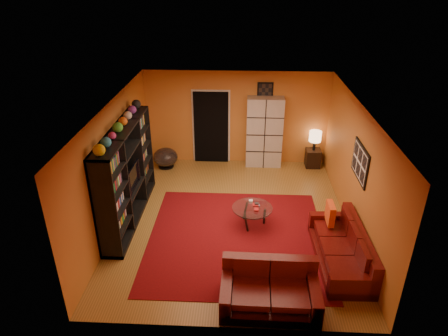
{
  "coord_description": "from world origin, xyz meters",
  "views": [
    {
      "loc": [
        0.16,
        -7.42,
        4.99
      ],
      "look_at": [
        -0.2,
        0.1,
        1.21
      ],
      "focal_mm": 32.0,
      "sensor_mm": 36.0,
      "label": 1
    }
  ],
  "objects_px": {
    "bowl_chair": "(166,157)",
    "side_table": "(313,158)",
    "sofa": "(345,249)",
    "tv": "(130,178)",
    "coffee_table": "(252,210)",
    "storage_cabinet": "(264,132)",
    "table_lamp": "(315,137)",
    "loveseat": "(270,288)",
    "entertainment_unit": "(127,175)"
  },
  "relations": [
    {
      "from": "bowl_chair",
      "to": "table_lamp",
      "type": "height_order",
      "value": "table_lamp"
    },
    {
      "from": "sofa",
      "to": "side_table",
      "type": "bearing_deg",
      "value": 88.24
    },
    {
      "from": "tv",
      "to": "coffee_table",
      "type": "height_order",
      "value": "tv"
    },
    {
      "from": "entertainment_unit",
      "to": "sofa",
      "type": "distance_m",
      "value": 4.67
    },
    {
      "from": "sofa",
      "to": "tv",
      "type": "bearing_deg",
      "value": 161.38
    },
    {
      "from": "tv",
      "to": "side_table",
      "type": "height_order",
      "value": "tv"
    },
    {
      "from": "tv",
      "to": "coffee_table",
      "type": "xyz_separation_m",
      "value": [
        2.64,
        -0.21,
        -0.58
      ]
    },
    {
      "from": "coffee_table",
      "to": "side_table",
      "type": "distance_m",
      "value": 3.43
    },
    {
      "from": "coffee_table",
      "to": "bowl_chair",
      "type": "distance_m",
      "value": 3.59
    },
    {
      "from": "entertainment_unit",
      "to": "coffee_table",
      "type": "xyz_separation_m",
      "value": [
        2.69,
        -0.21,
        -0.66
      ]
    },
    {
      "from": "sofa",
      "to": "table_lamp",
      "type": "bearing_deg",
      "value": 88.24
    },
    {
      "from": "loveseat",
      "to": "side_table",
      "type": "xyz_separation_m",
      "value": [
        1.48,
        5.16,
        -0.03
      ]
    },
    {
      "from": "tv",
      "to": "storage_cabinet",
      "type": "bearing_deg",
      "value": -47.04
    },
    {
      "from": "tv",
      "to": "bowl_chair",
      "type": "bearing_deg",
      "value": -6.48
    },
    {
      "from": "bowl_chair",
      "to": "side_table",
      "type": "distance_m",
      "value": 4.1
    },
    {
      "from": "coffee_table",
      "to": "storage_cabinet",
      "type": "height_order",
      "value": "storage_cabinet"
    },
    {
      "from": "coffee_table",
      "to": "storage_cabinet",
      "type": "xyz_separation_m",
      "value": [
        0.36,
        3.01,
        0.59
      ]
    },
    {
      "from": "entertainment_unit",
      "to": "side_table",
      "type": "relative_size",
      "value": 6.0
    },
    {
      "from": "storage_cabinet",
      "to": "bowl_chair",
      "type": "height_order",
      "value": "storage_cabinet"
    },
    {
      "from": "tv",
      "to": "sofa",
      "type": "height_order",
      "value": "tv"
    },
    {
      "from": "tv",
      "to": "sofa",
      "type": "bearing_deg",
      "value": -107.1
    },
    {
      "from": "sofa",
      "to": "coffee_table",
      "type": "distance_m",
      "value": 2.06
    },
    {
      "from": "entertainment_unit",
      "to": "side_table",
      "type": "xyz_separation_m",
      "value": [
        4.43,
        2.75,
        -0.8
      ]
    },
    {
      "from": "storage_cabinet",
      "to": "bowl_chair",
      "type": "relative_size",
      "value": 2.89
    },
    {
      "from": "storage_cabinet",
      "to": "side_table",
      "type": "height_order",
      "value": "storage_cabinet"
    },
    {
      "from": "tv",
      "to": "storage_cabinet",
      "type": "distance_m",
      "value": 4.09
    },
    {
      "from": "sofa",
      "to": "side_table",
      "type": "relative_size",
      "value": 4.15
    },
    {
      "from": "loveseat",
      "to": "entertainment_unit",
      "type": "bearing_deg",
      "value": 51.57
    },
    {
      "from": "side_table",
      "to": "tv",
      "type": "bearing_deg",
      "value": -147.95
    },
    {
      "from": "coffee_table",
      "to": "side_table",
      "type": "relative_size",
      "value": 1.72
    },
    {
      "from": "loveseat",
      "to": "table_lamp",
      "type": "distance_m",
      "value": 5.41
    },
    {
      "from": "coffee_table",
      "to": "storage_cabinet",
      "type": "distance_m",
      "value": 3.08
    },
    {
      "from": "bowl_chair",
      "to": "tv",
      "type": "bearing_deg",
      "value": -96.48
    },
    {
      "from": "sofa",
      "to": "side_table",
      "type": "distance_m",
      "value": 4.08
    },
    {
      "from": "coffee_table",
      "to": "storage_cabinet",
      "type": "bearing_deg",
      "value": 83.26
    },
    {
      "from": "table_lamp",
      "to": "coffee_table",
      "type": "bearing_deg",
      "value": -120.42
    },
    {
      "from": "table_lamp",
      "to": "loveseat",
      "type": "bearing_deg",
      "value": -105.99
    },
    {
      "from": "storage_cabinet",
      "to": "side_table",
      "type": "relative_size",
      "value": 3.91
    },
    {
      "from": "sofa",
      "to": "bowl_chair",
      "type": "height_order",
      "value": "sofa"
    },
    {
      "from": "loveseat",
      "to": "tv",
      "type": "bearing_deg",
      "value": 50.98
    },
    {
      "from": "coffee_table",
      "to": "side_table",
      "type": "bearing_deg",
      "value": 59.58
    },
    {
      "from": "entertainment_unit",
      "to": "side_table",
      "type": "height_order",
      "value": "entertainment_unit"
    },
    {
      "from": "loveseat",
      "to": "storage_cabinet",
      "type": "bearing_deg",
      "value": -0.2
    },
    {
      "from": "tv",
      "to": "side_table",
      "type": "xyz_separation_m",
      "value": [
        4.38,
        2.74,
        -0.72
      ]
    },
    {
      "from": "storage_cabinet",
      "to": "bowl_chair",
      "type": "distance_m",
      "value": 2.81
    },
    {
      "from": "tv",
      "to": "side_table",
      "type": "distance_m",
      "value": 5.21
    },
    {
      "from": "sofa",
      "to": "coffee_table",
      "type": "bearing_deg",
      "value": 145.24
    },
    {
      "from": "entertainment_unit",
      "to": "bowl_chair",
      "type": "distance_m",
      "value": 2.63
    },
    {
      "from": "loveseat",
      "to": "bowl_chair",
      "type": "xyz_separation_m",
      "value": [
        -2.61,
        4.91,
        0.01
      ]
    },
    {
      "from": "loveseat",
      "to": "storage_cabinet",
      "type": "distance_m",
      "value": 5.26
    }
  ]
}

